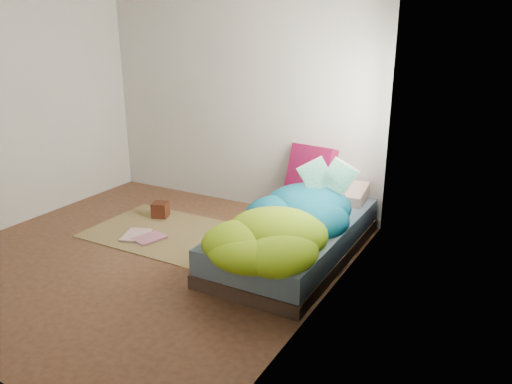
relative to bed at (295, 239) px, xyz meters
The scene contains 12 objects.
ground 1.43m from the bed, 149.45° to the right, with size 3.50×3.50×0.00m, color #46271A.
room_walls 2.02m from the bed, 149.42° to the right, with size 3.54×3.54×2.62m.
bed is the anchor object (origin of this frame).
duvet 0.41m from the bed, 90.00° to the right, with size 0.96×1.84×0.34m, color navy, non-canonical shape.
rug 1.39m from the bed, behind, with size 1.60×1.10×0.01m, color brown.
pillow_floral 0.83m from the bed, 83.07° to the left, with size 0.63×0.39×0.14m, color #F0E3CF.
pillow_magenta 1.02m from the bed, 104.53° to the left, with size 0.50×0.15×0.50m, color #53052B.
open_book 0.74m from the bed, 61.91° to the left, with size 0.45×0.10×0.27m, color #2A7F29, non-canonical shape.
wooden_box 1.73m from the bed, behind, with size 0.17×0.17×0.17m, color #3C180D.
floor_book_a 1.76m from the bed, 165.07° to the right, with size 0.24×0.33×0.03m, color silver.
floor_book_b 1.57m from the bed, 166.19° to the right, with size 0.23×0.30×0.03m, color #D1798B.
floor_book_c 0.91m from the bed, 142.62° to the right, with size 0.22×0.30×0.02m, color tan.
Camera 1 is at (2.97, -3.19, 2.06)m, focal length 35.00 mm.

